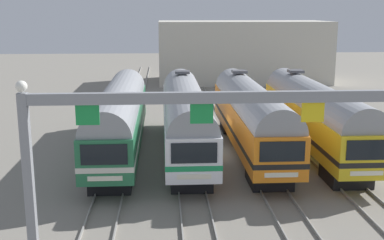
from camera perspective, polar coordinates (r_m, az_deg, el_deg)
ground_plane at (r=33.57m, az=2.99°, el=-3.84°), size 160.00×160.00×0.00m
track_bed at (r=50.02m, az=0.82°, el=1.77°), size 14.66×70.00×0.15m
commuter_train_green at (r=32.83m, az=-8.44°, el=0.49°), size 2.88×18.06×4.77m
commuter_train_white at (r=32.74m, az=-0.77°, el=0.60°), size 2.88×18.06×5.05m
commuter_train_orange at (r=33.23m, az=6.80°, el=0.69°), size 2.88×18.06×5.05m
commuter_train_yellow at (r=34.28m, az=14.03°, el=0.77°), size 2.88×18.06×5.05m
catenary_gantry at (r=19.35m, az=7.61°, el=-0.56°), size 18.39×0.44×6.97m
maintenance_building at (r=67.23m, az=5.87°, el=7.94°), size 22.50×10.00×8.14m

